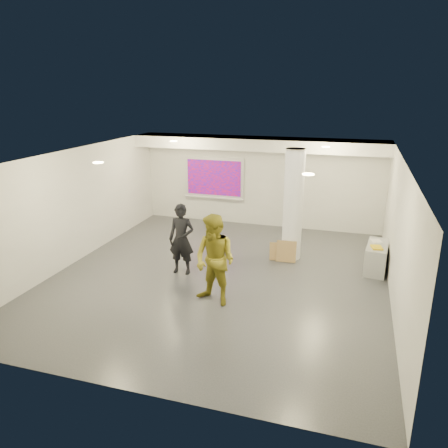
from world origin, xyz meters
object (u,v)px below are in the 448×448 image
(projection_screen, at_px, (214,178))
(woman, at_px, (181,239))
(credenza, at_px, (376,257))
(man, at_px, (215,260))
(column, at_px, (293,205))

(projection_screen, bearing_deg, woman, -82.03)
(credenza, bearing_deg, man, -133.60)
(projection_screen, distance_m, credenza, 6.17)
(projection_screen, relative_size, credenza, 1.75)
(woman, height_order, man, man)
(man, bearing_deg, credenza, 59.77)
(credenza, distance_m, woman, 4.99)
(man, bearing_deg, woman, 154.33)
(column, height_order, credenza, column)
(man, bearing_deg, projection_screen, 127.71)
(column, height_order, man, column)
(woman, bearing_deg, man, -47.35)
(woman, bearing_deg, column, 34.18)
(credenza, bearing_deg, column, 179.76)
(column, bearing_deg, woman, -143.41)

